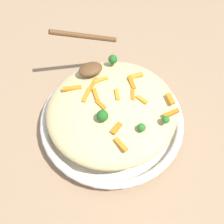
# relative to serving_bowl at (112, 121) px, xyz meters

# --- Properties ---
(ground_plane) EXTENTS (2.40, 2.40, 0.00)m
(ground_plane) POSITION_rel_serving_bowl_xyz_m (0.00, 0.00, -0.02)
(ground_plane) COLOR #9E7F60
(serving_bowl) EXTENTS (0.34, 0.34, 0.04)m
(serving_bowl) POSITION_rel_serving_bowl_xyz_m (0.00, 0.00, 0.00)
(serving_bowl) COLOR white
(serving_bowl) RESTS_ON ground_plane
(pasta_mound) EXTENTS (0.30, 0.29, 0.07)m
(pasta_mound) POSITION_rel_serving_bowl_xyz_m (0.00, 0.00, 0.05)
(pasta_mound) COLOR #DBC689
(pasta_mound) RESTS_ON serving_bowl
(carrot_piece_0) EXTENTS (0.01, 0.03, 0.01)m
(carrot_piece_0) POSITION_rel_serving_bowl_xyz_m (-0.12, 0.04, 0.08)
(carrot_piece_0) COLOR orange
(carrot_piece_0) RESTS_ON pasta_mound
(carrot_piece_1) EXTENTS (0.02, 0.03, 0.01)m
(carrot_piece_1) POSITION_rel_serving_bowl_xyz_m (0.02, 0.10, 0.08)
(carrot_piece_1) COLOR orange
(carrot_piece_1) RESTS_ON pasta_mound
(carrot_piece_2) EXTENTS (0.02, 0.03, 0.01)m
(carrot_piece_2) POSITION_rel_serving_bowl_xyz_m (-0.02, -0.01, 0.08)
(carrot_piece_2) COLOR orange
(carrot_piece_2) RESTS_ON pasta_mound
(carrot_piece_3) EXTENTS (0.04, 0.01, 0.01)m
(carrot_piece_3) POSITION_rel_serving_bowl_xyz_m (-0.10, 0.07, 0.08)
(carrot_piece_3) COLOR orange
(carrot_piece_3) RESTS_ON pasta_mound
(carrot_piece_4) EXTENTS (0.03, 0.04, 0.01)m
(carrot_piece_4) POSITION_rel_serving_bowl_xyz_m (0.04, -0.04, 0.08)
(carrot_piece_4) COLOR orange
(carrot_piece_4) RESTS_ON pasta_mound
(carrot_piece_5) EXTENTS (0.03, 0.01, 0.01)m
(carrot_piece_5) POSITION_rel_serving_bowl_xyz_m (-0.00, -0.06, 0.08)
(carrot_piece_5) COLOR orange
(carrot_piece_5) RESTS_ON pasta_mound
(carrot_piece_6) EXTENTS (0.04, 0.03, 0.01)m
(carrot_piece_6) POSITION_rel_serving_bowl_xyz_m (0.02, -0.06, 0.08)
(carrot_piece_6) COLOR orange
(carrot_piece_6) RESTS_ON pasta_mound
(carrot_piece_7) EXTENTS (0.01, 0.04, 0.01)m
(carrot_piece_7) POSITION_rel_serving_bowl_xyz_m (-0.06, -0.03, 0.08)
(carrot_piece_7) COLOR orange
(carrot_piece_7) RESTS_ON pasta_mound
(carrot_piece_8) EXTENTS (0.02, 0.03, 0.01)m
(carrot_piece_8) POSITION_rel_serving_bowl_xyz_m (-0.06, 0.02, 0.08)
(carrot_piece_8) COLOR orange
(carrot_piece_8) RESTS_ON pasta_mound
(carrot_piece_9) EXTENTS (0.04, 0.02, 0.01)m
(carrot_piece_9) POSITION_rel_serving_bowl_xyz_m (0.07, -0.07, 0.08)
(carrot_piece_9) COLOR orange
(carrot_piece_9) RESTS_ON pasta_mound
(carrot_piece_10) EXTENTS (0.02, 0.03, 0.01)m
(carrot_piece_10) POSITION_rel_serving_bowl_xyz_m (-0.05, -0.00, 0.08)
(carrot_piece_10) COLOR orange
(carrot_piece_10) RESTS_ON pasta_mound
(carrot_piece_11) EXTENTS (0.01, 0.03, 0.01)m
(carrot_piece_11) POSITION_rel_serving_bowl_xyz_m (0.03, -0.03, 0.08)
(carrot_piece_11) COLOR orange
(carrot_piece_11) RESTS_ON pasta_mound
(carrot_piece_12) EXTENTS (0.02, 0.03, 0.01)m
(carrot_piece_12) POSITION_rel_serving_bowl_xyz_m (0.03, 0.00, 0.08)
(carrot_piece_12) COLOR orange
(carrot_piece_12) RESTS_ON pasta_mound
(carrot_piece_13) EXTENTS (0.03, 0.02, 0.01)m
(carrot_piece_13) POSITION_rel_serving_bowl_xyz_m (0.02, 0.06, 0.08)
(carrot_piece_13) COLOR orange
(carrot_piece_13) RESTS_ON pasta_mound
(carrot_piece_14) EXTENTS (0.03, 0.01, 0.01)m
(carrot_piece_14) POSITION_rel_serving_bowl_xyz_m (-0.08, -0.05, 0.08)
(carrot_piece_14) COLOR orange
(carrot_piece_14) RESTS_ON pasta_mound
(broccoli_floret_0) EXTENTS (0.02, 0.02, 0.02)m
(broccoli_floret_0) POSITION_rel_serving_bowl_xyz_m (-0.03, 0.08, 0.09)
(broccoli_floret_0) COLOR #296820
(broccoli_floret_0) RESTS_ON pasta_mound
(broccoli_floret_1) EXTENTS (0.02, 0.02, 0.02)m
(broccoli_floret_1) POSITION_rel_serving_bowl_xyz_m (-0.08, 0.09, 0.09)
(broccoli_floret_1) COLOR #296820
(broccoli_floret_1) RESTS_ON pasta_mound
(broccoli_floret_2) EXTENTS (0.02, 0.02, 0.03)m
(broccoli_floret_2) POSITION_rel_serving_bowl_xyz_m (-0.05, -0.11, 0.09)
(broccoli_floret_2) COLOR #205B1C
(broccoli_floret_2) RESTS_ON pasta_mound
(broccoli_floret_3) EXTENTS (0.02, 0.02, 0.03)m
(broccoli_floret_3) POSITION_rel_serving_bowl_xyz_m (0.03, 0.03, 0.09)
(broccoli_floret_3) COLOR #205B1C
(broccoli_floret_3) RESTS_ON pasta_mound
(serving_spoon) EXTENTS (0.16, 0.11, 0.08)m
(serving_spoon) POSITION_rel_serving_bowl_xyz_m (0.01, -0.13, 0.10)
(serving_spoon) COLOR brown
(serving_spoon) RESTS_ON pasta_mound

